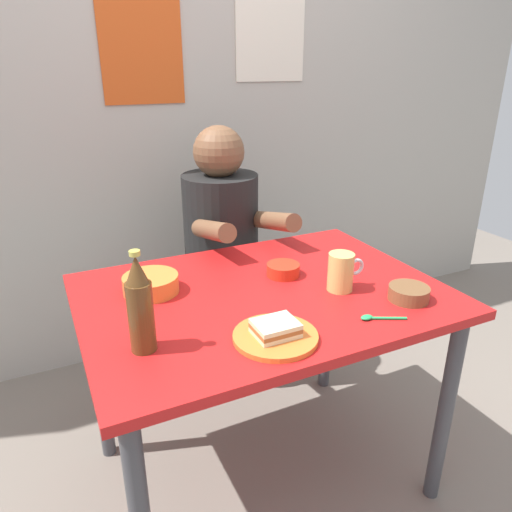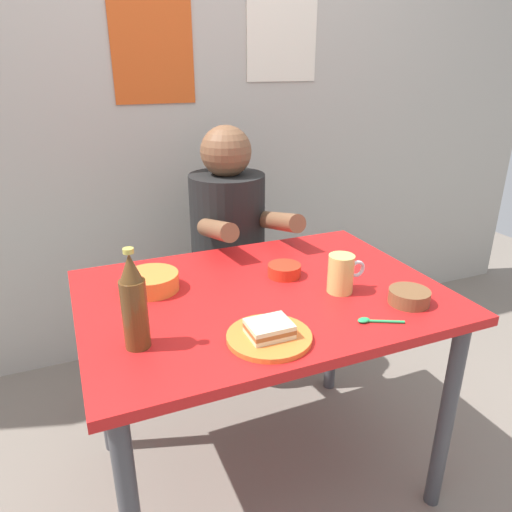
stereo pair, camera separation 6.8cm
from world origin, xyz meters
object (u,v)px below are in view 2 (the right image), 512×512
object	(u,v)px
soup_bowl_orange	(151,281)
person_seated	(228,222)
dining_table	(262,318)
stool	(230,307)
beer_mug	(341,273)
plate_orange	(269,337)
sandwich	(269,329)
beer_bottle	(134,304)

from	to	relation	value
soup_bowl_orange	person_seated	bearing A→B (deg)	48.19
dining_table	stool	xyz separation A→B (m)	(0.11, 0.63, -0.30)
stool	dining_table	bearing A→B (deg)	-99.98
dining_table	person_seated	bearing A→B (deg)	79.84
person_seated	beer_mug	size ratio (longest dim) A/B	5.71
stool	plate_orange	xyz separation A→B (m)	(-0.20, -0.89, 0.40)
sandwich	soup_bowl_orange	distance (m)	0.46
sandwich	beer_mug	world-z (taller)	beer_mug
person_seated	sandwich	xyz separation A→B (m)	(-0.20, -0.88, 0.01)
sandwich	beer_bottle	xyz separation A→B (m)	(-0.31, 0.10, 0.09)
person_seated	sandwich	size ratio (longest dim) A/B	6.54
dining_table	beer_mug	world-z (taller)	beer_mug
dining_table	beer_bottle	bearing A→B (deg)	-158.50
sandwich	beer_bottle	size ratio (longest dim) A/B	0.42
dining_table	soup_bowl_orange	xyz separation A→B (m)	(-0.31, 0.15, 0.12)
dining_table	beer_mug	distance (m)	0.29
dining_table	plate_orange	bearing A→B (deg)	-109.80
dining_table	beer_bottle	distance (m)	0.49
soup_bowl_orange	plate_orange	bearing A→B (deg)	-61.57
person_seated	beer_bottle	size ratio (longest dim) A/B	2.75
stool	soup_bowl_orange	distance (m)	0.77
beer_mug	plate_orange	bearing A→B (deg)	-152.09
beer_bottle	soup_bowl_orange	size ratio (longest dim) A/B	1.54
dining_table	person_seated	distance (m)	0.64
plate_orange	dining_table	bearing A→B (deg)	70.20
person_seated	sandwich	bearing A→B (deg)	-103.10
beer_bottle	stool	bearing A→B (deg)	56.75
person_seated	plate_orange	size ratio (longest dim) A/B	3.27
beer_mug	soup_bowl_orange	distance (m)	0.59
plate_orange	beer_bottle	xyz separation A→B (m)	(-0.31, 0.10, 0.11)
plate_orange	beer_mug	bearing A→B (deg)	27.91
dining_table	person_seated	world-z (taller)	person_seated
stool	person_seated	bearing A→B (deg)	-90.00
beer_mug	soup_bowl_orange	size ratio (longest dim) A/B	0.74
soup_bowl_orange	beer_mug	bearing A→B (deg)	-23.81
stool	beer_bottle	size ratio (longest dim) A/B	1.72
sandwich	soup_bowl_orange	world-z (taller)	soup_bowl_orange
sandwich	beer_bottle	bearing A→B (deg)	162.40
person_seated	soup_bowl_orange	size ratio (longest dim) A/B	4.23
person_seated	plate_orange	bearing A→B (deg)	-103.10
beer_bottle	beer_mug	bearing A→B (deg)	6.20
dining_table	beer_bottle	world-z (taller)	beer_bottle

